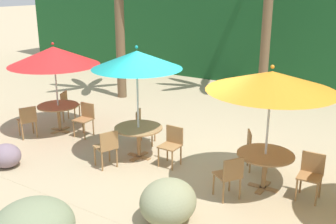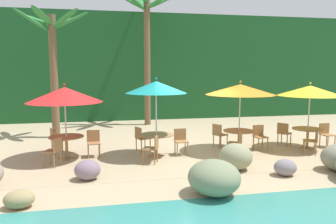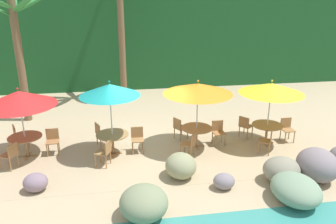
{
  "view_description": "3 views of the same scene",
  "coord_description": "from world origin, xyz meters",
  "px_view_note": "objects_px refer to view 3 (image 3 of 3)",
  "views": [
    {
      "loc": [
        3.98,
        -7.13,
        3.86
      ],
      "look_at": [
        -0.72,
        0.21,
        1.08
      ],
      "focal_mm": 43.08,
      "sensor_mm": 36.0,
      "label": 1
    },
    {
      "loc": [
        -3.01,
        -10.86,
        2.86
      ],
      "look_at": [
        -0.7,
        0.54,
        1.37
      ],
      "focal_mm": 35.59,
      "sensor_mm": 36.0,
      "label": 2
    },
    {
      "loc": [
        -1.03,
        -10.89,
        5.28
      ],
      "look_at": [
        0.78,
        0.44,
        1.19
      ],
      "focal_mm": 36.08,
      "sensor_mm": 36.0,
      "label": 3
    }
  ],
  "objects_px": {
    "umbrella_red": "(19,98)",
    "chair_red_inland": "(18,135)",
    "dining_table_orange": "(197,131)",
    "chair_orange_inland": "(179,127)",
    "dining_table_teal": "(112,137)",
    "chair_yellow_seaward": "(287,128)",
    "chair_red_left": "(10,154)",
    "chair_teal_seaward": "(137,138)",
    "umbrella_orange": "(198,89)",
    "palm_tree_nearest": "(16,35)",
    "umbrella_teal": "(110,90)",
    "chair_teal_left": "(105,151)",
    "dining_table_red": "(25,140)",
    "chair_orange_seaward": "(218,131)",
    "umbrella_yellow": "(271,88)",
    "dining_table_yellow": "(267,128)",
    "palm_tree_second": "(120,8)",
    "chair_red_seaward": "(53,139)",
    "chair_yellow_inland": "(245,125)",
    "chair_orange_left": "(190,143)",
    "chair_teal_inland": "(101,132)",
    "chair_yellow_left": "(267,140)"
  },
  "relations": [
    {
      "from": "umbrella_red",
      "to": "chair_yellow_inland",
      "type": "xyz_separation_m",
      "value": [
        7.85,
        0.35,
        -1.56
      ]
    },
    {
      "from": "chair_teal_left",
      "to": "chair_yellow_seaward",
      "type": "distance_m",
      "value": 6.71
    },
    {
      "from": "dining_table_teal",
      "to": "chair_teal_left",
      "type": "bearing_deg",
      "value": -106.16
    },
    {
      "from": "dining_table_teal",
      "to": "chair_yellow_seaward",
      "type": "bearing_deg",
      "value": 0.94
    },
    {
      "from": "chair_red_left",
      "to": "chair_yellow_inland",
      "type": "relative_size",
      "value": 1.0
    },
    {
      "from": "chair_yellow_seaward",
      "to": "chair_yellow_inland",
      "type": "xyz_separation_m",
      "value": [
        -1.44,
        0.49,
        0.0
      ]
    },
    {
      "from": "umbrella_red",
      "to": "chair_red_inland",
      "type": "xyz_separation_m",
      "value": [
        -0.42,
        0.74,
        -1.56
      ]
    },
    {
      "from": "chair_yellow_inland",
      "to": "umbrella_teal",
      "type": "bearing_deg",
      "value": -173.17
    },
    {
      "from": "chair_red_left",
      "to": "dining_table_yellow",
      "type": "bearing_deg",
      "value": 3.58
    },
    {
      "from": "chair_orange_seaward",
      "to": "chair_orange_inland",
      "type": "xyz_separation_m",
      "value": [
        -1.33,
        0.57,
        0.0
      ]
    },
    {
      "from": "umbrella_orange",
      "to": "palm_tree_nearest",
      "type": "bearing_deg",
      "value": 149.95
    },
    {
      "from": "dining_table_red",
      "to": "palm_tree_second",
      "type": "distance_m",
      "value": 8.13
    },
    {
      "from": "chair_red_seaward",
      "to": "dining_table_red",
      "type": "bearing_deg",
      "value": -170.32
    },
    {
      "from": "chair_orange_inland",
      "to": "chair_teal_seaward",
      "type": "bearing_deg",
      "value": -155.91
    },
    {
      "from": "chair_teal_seaward",
      "to": "chair_yellow_inland",
      "type": "xyz_separation_m",
      "value": [
        4.12,
        0.51,
        0.0
      ]
    },
    {
      "from": "chair_red_left",
      "to": "chair_teal_seaward",
      "type": "xyz_separation_m",
      "value": [
        4.0,
        0.65,
        0.0
      ]
    },
    {
      "from": "chair_red_seaward",
      "to": "chair_red_inland",
      "type": "distance_m",
      "value": 1.4
    },
    {
      "from": "dining_table_red",
      "to": "palm_tree_second",
      "type": "relative_size",
      "value": 0.16
    },
    {
      "from": "umbrella_red",
      "to": "chair_orange_inland",
      "type": "xyz_separation_m",
      "value": [
        5.35,
        0.57,
        -1.56
      ]
    },
    {
      "from": "umbrella_orange",
      "to": "dining_table_yellow",
      "type": "bearing_deg",
      "value": -2.85
    },
    {
      "from": "dining_table_yellow",
      "to": "palm_tree_second",
      "type": "distance_m",
      "value": 9.04
    },
    {
      "from": "umbrella_orange",
      "to": "chair_yellow_inland",
      "type": "relative_size",
      "value": 2.84
    },
    {
      "from": "dining_table_orange",
      "to": "chair_yellow_left",
      "type": "height_order",
      "value": "chair_yellow_left"
    },
    {
      "from": "dining_table_red",
      "to": "chair_teal_seaward",
      "type": "xyz_separation_m",
      "value": [
        3.73,
        -0.16,
        -0.1
      ]
    },
    {
      "from": "dining_table_orange",
      "to": "chair_orange_left",
      "type": "bearing_deg",
      "value": -117.4
    },
    {
      "from": "dining_table_teal",
      "to": "umbrella_red",
      "type": "bearing_deg",
      "value": 175.12
    },
    {
      "from": "dining_table_red",
      "to": "umbrella_yellow",
      "type": "xyz_separation_m",
      "value": [
        8.45,
        -0.26,
        1.5
      ]
    },
    {
      "from": "chair_red_inland",
      "to": "chair_yellow_inland",
      "type": "height_order",
      "value": "same"
    },
    {
      "from": "dining_table_teal",
      "to": "palm_tree_nearest",
      "type": "distance_m",
      "value": 6.16
    },
    {
      "from": "dining_table_red",
      "to": "palm_tree_nearest",
      "type": "distance_m",
      "value": 4.84
    },
    {
      "from": "dining_table_red",
      "to": "palm_tree_second",
      "type": "xyz_separation_m",
      "value": [
        3.49,
        6.19,
        3.96
      ]
    },
    {
      "from": "chair_teal_seaward",
      "to": "chair_yellow_inland",
      "type": "relative_size",
      "value": 1.0
    },
    {
      "from": "dining_table_teal",
      "to": "chair_orange_left",
      "type": "distance_m",
      "value": 2.65
    },
    {
      "from": "chair_red_seaward",
      "to": "chair_yellow_left",
      "type": "height_order",
      "value": "same"
    },
    {
      "from": "umbrella_teal",
      "to": "chair_teal_left",
      "type": "xyz_separation_m",
      "value": [
        -0.24,
        -0.82,
        -1.78
      ]
    },
    {
      "from": "chair_teal_left",
      "to": "chair_teal_inland",
      "type": "bearing_deg",
      "value": 96.74
    },
    {
      "from": "palm_tree_nearest",
      "to": "umbrella_orange",
      "type": "bearing_deg",
      "value": -30.05
    },
    {
      "from": "chair_orange_inland",
      "to": "dining_table_red",
      "type": "bearing_deg",
      "value": -173.97
    },
    {
      "from": "chair_yellow_inland",
      "to": "chair_orange_inland",
      "type": "bearing_deg",
      "value": 175.07
    },
    {
      "from": "dining_table_red",
      "to": "chair_red_inland",
      "type": "relative_size",
      "value": 1.26
    },
    {
      "from": "chair_orange_seaward",
      "to": "umbrella_yellow",
      "type": "distance_m",
      "value": 2.39
    },
    {
      "from": "dining_table_red",
      "to": "chair_red_seaward",
      "type": "distance_m",
      "value": 0.86
    },
    {
      "from": "umbrella_yellow",
      "to": "chair_yellow_inland",
      "type": "xyz_separation_m",
      "value": [
        -0.59,
        0.61,
        -1.6
      ]
    },
    {
      "from": "dining_table_yellow",
      "to": "chair_yellow_inland",
      "type": "relative_size",
      "value": 1.26
    },
    {
      "from": "dining_table_teal",
      "to": "dining_table_yellow",
      "type": "bearing_deg",
      "value": -0.2
    },
    {
      "from": "chair_teal_left",
      "to": "dining_table_yellow",
      "type": "relative_size",
      "value": 0.79
    },
    {
      "from": "chair_yellow_seaward",
      "to": "chair_yellow_inland",
      "type": "distance_m",
      "value": 1.52
    },
    {
      "from": "chair_yellow_inland",
      "to": "palm_tree_second",
      "type": "bearing_deg",
      "value": 126.73
    },
    {
      "from": "dining_table_orange",
      "to": "chair_orange_inland",
      "type": "distance_m",
      "value": 0.86
    },
    {
      "from": "chair_red_left",
      "to": "chair_yellow_seaward",
      "type": "xyz_separation_m",
      "value": [
        9.56,
        0.67,
        0.0
      ]
    }
  ]
}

